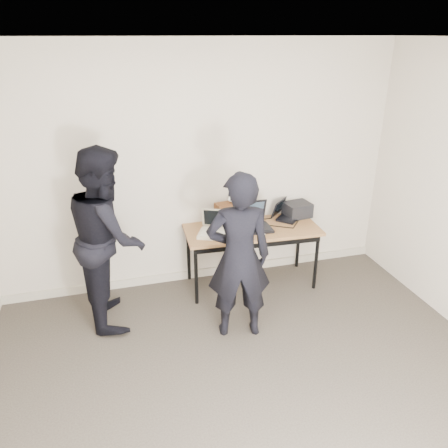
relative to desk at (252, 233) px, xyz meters
name	(u,v)px	position (x,y,z in m)	size (l,w,h in m)	color
room	(276,265)	(-0.51, -1.91, 0.69)	(4.60, 4.60, 2.80)	#3D372F
desk	(252,233)	(0.00, 0.00, 0.00)	(1.53, 0.72, 0.72)	brown
laptop_beige	(214,230)	(-0.45, -0.04, 0.11)	(0.42, 0.42, 0.26)	beige
laptop_center	(253,222)	(0.01, 0.02, 0.12)	(0.38, 0.37, 0.29)	black
laptop_right	(285,214)	(0.47, 0.17, 0.11)	(0.41, 0.41, 0.22)	black
leather_satchel	(231,212)	(-0.18, 0.23, 0.19)	(0.38, 0.23, 0.25)	brown
tissue	(234,199)	(-0.15, 0.23, 0.34)	(0.13, 0.10, 0.08)	white
equipment_box	(297,210)	(0.63, 0.19, 0.14)	(0.29, 0.25, 0.17)	black
power_brick	(238,235)	(-0.22, -0.17, 0.08)	(0.09, 0.06, 0.03)	black
cables	(256,228)	(0.05, 0.00, 0.06)	(1.15, 0.41, 0.01)	silver
person_typist	(239,257)	(-0.41, -0.81, 0.16)	(0.60, 0.40, 1.65)	black
person_observer	(108,237)	(-1.56, -0.20, 0.24)	(0.88, 0.68, 1.80)	black
baseboard	(202,272)	(-0.51, 0.33, -0.61)	(4.50, 0.03, 0.10)	#B7AE98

